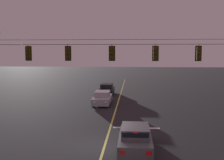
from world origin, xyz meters
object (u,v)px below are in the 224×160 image
(traffic_light_rightmost, at_px, (199,53))
(car_oncoming_lead, at_px, (102,98))
(car_waiting_near_lane, at_px, (135,139))
(traffic_light_centre, at_px, (112,53))
(car_oncoming_trailing, at_px, (107,89))
(traffic_light_right_inner, at_px, (156,53))
(traffic_light_leftmost, at_px, (28,53))
(traffic_light_left_inner, at_px, (68,53))

(traffic_light_rightmost, distance_m, car_oncoming_lead, 12.55)
(car_waiting_near_lane, bearing_deg, traffic_light_centre, 108.46)
(car_oncoming_trailing, bearing_deg, traffic_light_right_inner, -71.88)
(traffic_light_right_inner, height_order, traffic_light_rightmost, same)
(traffic_light_right_inner, distance_m, car_oncoming_lead, 10.87)
(traffic_light_rightmost, height_order, car_oncoming_trailing, traffic_light_rightmost)
(traffic_light_right_inner, bearing_deg, car_waiting_near_lane, -106.07)
(car_waiting_near_lane, xyz_separation_m, car_oncoming_trailing, (-3.59, 20.62, -0.00))
(traffic_light_leftmost, bearing_deg, traffic_light_rightmost, 0.00)
(traffic_light_leftmost, xyz_separation_m, traffic_light_right_inner, (9.54, 0.00, 0.00))
(traffic_light_right_inner, height_order, car_oncoming_lead, traffic_light_right_inner)
(traffic_light_leftmost, distance_m, car_waiting_near_lane, 10.68)
(car_oncoming_trailing, bearing_deg, traffic_light_rightmost, -62.26)
(car_oncoming_trailing, bearing_deg, traffic_light_centre, -83.09)
(car_oncoming_lead, bearing_deg, traffic_light_leftmost, -118.92)
(traffic_light_left_inner, distance_m, traffic_light_rightmost, 9.58)
(traffic_light_left_inner, bearing_deg, car_oncoming_trailing, 84.72)
(traffic_light_leftmost, distance_m, traffic_light_centre, 6.35)
(traffic_light_centre, distance_m, car_oncoming_lead, 9.86)
(traffic_light_rightmost, bearing_deg, traffic_light_leftmost, 180.00)
(traffic_light_right_inner, bearing_deg, traffic_light_centre, 180.00)
(traffic_light_left_inner, relative_size, traffic_light_right_inner, 1.00)
(car_oncoming_trailing, bearing_deg, traffic_light_left_inner, -95.28)
(traffic_light_leftmost, xyz_separation_m, car_oncoming_trailing, (4.47, 15.49, -4.76))
(traffic_light_rightmost, bearing_deg, car_oncoming_trailing, 117.74)
(traffic_light_leftmost, distance_m, traffic_light_left_inner, 3.04)
(traffic_light_leftmost, height_order, traffic_light_centre, same)
(traffic_light_left_inner, distance_m, traffic_light_right_inner, 6.50)
(traffic_light_left_inner, height_order, traffic_light_rightmost, same)
(traffic_light_leftmost, xyz_separation_m, traffic_light_left_inner, (3.04, 0.00, 0.00))
(traffic_light_right_inner, xyz_separation_m, car_oncoming_trailing, (-5.07, 15.49, -4.76))
(car_oncoming_lead, xyz_separation_m, car_oncoming_trailing, (-0.21, 7.02, 0.00))
(traffic_light_leftmost, height_order, car_oncoming_lead, traffic_light_leftmost)
(traffic_light_leftmost, xyz_separation_m, car_oncoming_lead, (4.68, 8.47, -4.76))
(traffic_light_rightmost, bearing_deg, car_oncoming_lead, 133.16)
(car_waiting_near_lane, distance_m, car_oncoming_trailing, 20.93)
(car_waiting_near_lane, bearing_deg, traffic_light_left_inner, 134.35)
(traffic_light_left_inner, distance_m, traffic_light_centre, 3.31)
(traffic_light_centre, bearing_deg, car_oncoming_lead, 101.15)
(car_oncoming_lead, relative_size, car_oncoming_trailing, 1.00)
(car_oncoming_lead, bearing_deg, traffic_light_left_inner, -100.94)
(traffic_light_leftmost, bearing_deg, traffic_light_left_inner, 0.00)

